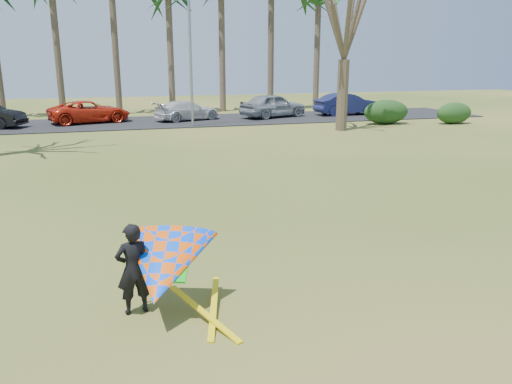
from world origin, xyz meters
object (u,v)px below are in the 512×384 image
object	(u,v)px
streetlight	(193,51)
car_2	(90,112)
bare_tree_right	(346,11)
car_4	(273,105)
car_5	(347,104)
kite_flyer	(161,266)
car_3	(187,110)

from	to	relation	value
streetlight	car_2	size ratio (longest dim) A/B	1.59
bare_tree_right	car_2	bearing A→B (deg)	151.58
car_4	car_5	bearing A→B (deg)	-110.28
car_2	kite_flyer	distance (m)	26.60
car_5	kite_flyer	distance (m)	30.89
car_3	car_5	distance (m)	11.80
streetlight	car_4	distance (m)	7.74
car_5	kite_flyer	bearing A→B (deg)	146.16
car_2	car_3	world-z (taller)	car_2
streetlight	car_5	world-z (taller)	streetlight
car_3	car_4	world-z (taller)	car_4
car_2	car_3	xyz separation A→B (m)	(6.21, -0.46, -0.06)
bare_tree_right	car_2	xyz separation A→B (m)	(-14.02, 7.59, -5.81)
car_3	car_4	size ratio (longest dim) A/B	0.91
bare_tree_right	car_5	xyz separation A→B (m)	(3.99, 7.19, -5.73)
bare_tree_right	car_4	xyz separation A→B (m)	(-1.76, 7.18, -5.68)
streetlight	kite_flyer	bearing A→B (deg)	-101.33
bare_tree_right	car_4	bearing A→B (deg)	103.74
car_4	kite_flyer	xyz separation A→B (m)	(-10.69, -26.15, -0.05)
streetlight	car_2	bearing A→B (deg)	149.87
bare_tree_right	car_5	world-z (taller)	bare_tree_right
car_3	kite_flyer	bearing A→B (deg)	150.48
streetlight	car_2	xyz separation A→B (m)	(-6.18, 3.59, -3.71)
car_2	car_4	size ratio (longest dim) A/B	1.03
car_2	car_5	distance (m)	18.01
bare_tree_right	car_5	size ratio (longest dim) A/B	1.94
car_4	kite_flyer	bearing A→B (deg)	137.35
car_4	bare_tree_right	bearing A→B (deg)	173.32
bare_tree_right	car_3	bearing A→B (deg)	137.61
car_2	bare_tree_right	bearing A→B (deg)	-134.71
kite_flyer	car_3	bearing A→B (deg)	79.93
car_4	car_5	size ratio (longest dim) A/B	1.03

